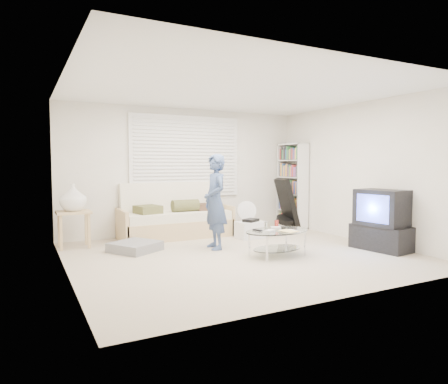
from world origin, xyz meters
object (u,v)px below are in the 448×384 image
futon_sofa (175,219)px  coffee_table (277,235)px  tv_unit (381,221)px  bookshelf (292,186)px

futon_sofa → coffee_table: 2.37m
tv_unit → bookshelf: bearing=87.2°
futon_sofa → tv_unit: bearing=-45.8°
tv_unit → coffee_table: bearing=166.9°
bookshelf → futon_sofa: bearing=178.3°
bookshelf → tv_unit: 2.60m
futon_sofa → bookshelf: bearing=-1.7°
bookshelf → coffee_table: bookshelf is taller
tv_unit → coffee_table: (-1.75, 0.41, -0.16)m
bookshelf → coffee_table: (-1.88, -2.15, -0.60)m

